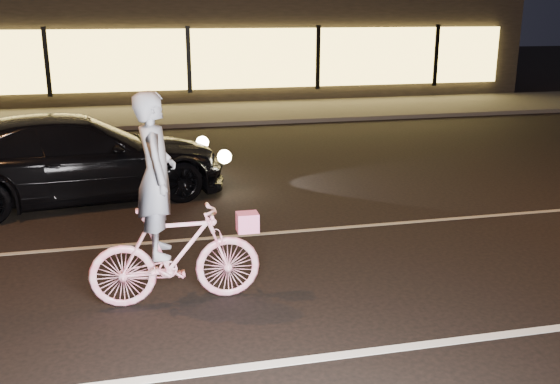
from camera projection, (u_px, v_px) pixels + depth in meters
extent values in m
plane|color=black|center=(303.00, 290.00, 7.43)|extent=(90.00, 90.00, 0.00)
cube|color=silver|center=(343.00, 355.00, 6.02)|extent=(60.00, 0.12, 0.01)
cube|color=gray|center=(268.00, 233.00, 9.30)|extent=(60.00, 0.10, 0.01)
cube|color=#383533|center=(196.00, 114.00, 19.56)|extent=(30.00, 4.00, 0.12)
cube|color=black|center=(179.00, 41.00, 24.63)|extent=(25.00, 8.00, 4.00)
cube|color=#FFD259|center=(188.00, 60.00, 20.91)|extent=(23.00, 0.15, 2.00)
cube|color=black|center=(47.00, 62.00, 19.86)|extent=(0.15, 0.08, 2.20)
cube|color=black|center=(189.00, 60.00, 20.83)|extent=(0.15, 0.08, 2.20)
cube|color=black|center=(318.00, 57.00, 21.80)|extent=(0.15, 0.08, 2.20)
cube|color=black|center=(436.00, 55.00, 22.78)|extent=(0.15, 0.08, 2.20)
imported|color=#FA3D76|center=(176.00, 255.00, 6.97)|extent=(1.91, 0.54, 1.15)
imported|color=silver|center=(156.00, 175.00, 6.67)|extent=(0.43, 0.66, 1.81)
cube|color=#FF5A98|center=(247.00, 222.00, 7.06)|extent=(0.24, 0.20, 0.22)
imported|color=black|center=(77.00, 158.00, 10.78)|extent=(5.42, 2.99, 1.49)
sphere|color=#FFF2BF|center=(202.00, 142.00, 12.35)|extent=(0.25, 0.25, 0.25)
sphere|color=#FFF2BF|center=(224.00, 157.00, 11.15)|extent=(0.25, 0.25, 0.25)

